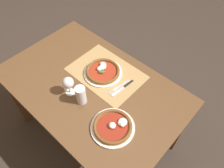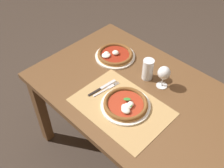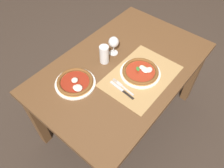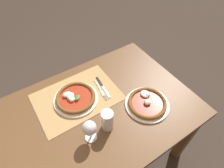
{
  "view_description": "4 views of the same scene",
  "coord_description": "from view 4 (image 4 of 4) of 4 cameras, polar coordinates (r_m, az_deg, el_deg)",
  "views": [
    {
      "loc": [
        -0.79,
        0.63,
        2.02
      ],
      "look_at": [
        -0.14,
        -0.08,
        0.8
      ],
      "focal_mm": 35.0,
      "sensor_mm": 36.0,
      "label": 1
    },
    {
      "loc": [
        0.67,
        -0.92,
        1.92
      ],
      "look_at": [
        -0.14,
        -0.1,
        0.79
      ],
      "focal_mm": 42.0,
      "sensor_mm": 36.0,
      "label": 2
    },
    {
      "loc": [
        -0.94,
        -0.67,
        1.93
      ],
      "look_at": [
        -0.24,
        -0.09,
        0.82
      ],
      "focal_mm": 35.0,
      "sensor_mm": 36.0,
      "label": 3
    },
    {
      "loc": [
        0.23,
        0.61,
        1.76
      ],
      "look_at": [
        -0.25,
        -0.11,
        0.77
      ],
      "focal_mm": 30.0,
      "sensor_mm": 36.0,
      "label": 4
    }
  ],
  "objects": [
    {
      "name": "paper_placemat",
      "position": [
        1.3,
        -10.42,
        -3.79
      ],
      "size": [
        0.56,
        0.39,
        0.0
      ],
      "primitive_type": "cube",
      "color": "#A88451",
      "rests_on": "dining_table"
    },
    {
      "name": "ground_plane",
      "position": [
        1.88,
        -4.84,
        -21.28
      ],
      "size": [
        24.0,
        24.0,
        0.0
      ],
      "primitive_type": "plane",
      "color": "#382D26"
    },
    {
      "name": "wine_glass",
      "position": [
        1.04,
        -6.86,
        -13.34
      ],
      "size": [
        0.08,
        0.08,
        0.16
      ],
      "color": "silver",
      "rests_on": "dining_table"
    },
    {
      "name": "dining_table",
      "position": [
        1.3,
        -6.67,
        -11.52
      ],
      "size": [
        1.39,
        0.88,
        0.74
      ],
      "color": "brown",
      "rests_on": "ground"
    },
    {
      "name": "fork",
      "position": [
        1.32,
        -3.5,
        -1.79
      ],
      "size": [
        0.04,
        0.2,
        0.0
      ],
      "color": "#B7B7BC",
      "rests_on": "paper_placemat"
    },
    {
      "name": "pint_glass",
      "position": [
        1.1,
        -1.41,
        -11.1
      ],
      "size": [
        0.07,
        0.07,
        0.15
      ],
      "color": "silver",
      "rests_on": "dining_table"
    },
    {
      "name": "pizza_near",
      "position": [
        1.27,
        -11.11,
        -4.16
      ],
      "size": [
        0.3,
        0.3,
        0.05
      ],
      "color": "silver",
      "rests_on": "paper_placemat"
    },
    {
      "name": "knife",
      "position": [
        1.33,
        -2.73,
        -0.98
      ],
      "size": [
        0.04,
        0.22,
        0.01
      ],
      "color": "black",
      "rests_on": "paper_placemat"
    },
    {
      "name": "pizza_far",
      "position": [
        1.25,
        10.66,
        -5.72
      ],
      "size": [
        0.29,
        0.29,
        0.05
      ],
      "color": "silver",
      "rests_on": "dining_table"
    }
  ]
}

